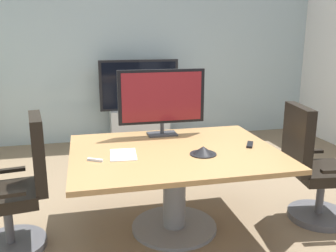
{
  "coord_description": "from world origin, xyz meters",
  "views": [
    {
      "loc": [
        -0.62,
        -2.9,
        1.72
      ],
      "look_at": [
        0.1,
        0.26,
        0.89
      ],
      "focal_mm": 39.5,
      "sensor_mm": 36.0,
      "label": 1
    }
  ],
  "objects_px": {
    "conference_table": "(174,170)",
    "office_chair_left": "(19,195)",
    "tv_monitor": "(162,98)",
    "conference_phone": "(203,151)",
    "remote_control": "(250,145)",
    "wall_display_unit": "(140,116)",
    "office_chair_right": "(313,173)"
  },
  "relations": [
    {
      "from": "conference_table",
      "to": "conference_phone",
      "type": "distance_m",
      "value": 0.34
    },
    {
      "from": "tv_monitor",
      "to": "office_chair_right",
      "type": "bearing_deg",
      "value": -25.76
    },
    {
      "from": "conference_table",
      "to": "remote_control",
      "type": "bearing_deg",
      "value": -1.78
    },
    {
      "from": "conference_table",
      "to": "office_chair_left",
      "type": "height_order",
      "value": "office_chair_left"
    },
    {
      "from": "conference_table",
      "to": "office_chair_left",
      "type": "bearing_deg",
      "value": -179.95
    },
    {
      "from": "office_chair_right",
      "to": "conference_phone",
      "type": "xyz_separation_m",
      "value": [
        -1.08,
        -0.05,
        0.31
      ]
    },
    {
      "from": "office_chair_right",
      "to": "wall_display_unit",
      "type": "xyz_separation_m",
      "value": [
        -1.18,
        2.76,
        -0.01
      ]
    },
    {
      "from": "conference_table",
      "to": "remote_control",
      "type": "distance_m",
      "value": 0.71
    },
    {
      "from": "office_chair_left",
      "to": "office_chair_right",
      "type": "bearing_deg",
      "value": 79.33
    },
    {
      "from": "wall_display_unit",
      "to": "remote_control",
      "type": "xyz_separation_m",
      "value": [
        0.59,
        -2.66,
        0.3
      ]
    },
    {
      "from": "wall_display_unit",
      "to": "conference_phone",
      "type": "relative_size",
      "value": 5.95
    },
    {
      "from": "tv_monitor",
      "to": "wall_display_unit",
      "type": "relative_size",
      "value": 0.64
    },
    {
      "from": "conference_table",
      "to": "remote_control",
      "type": "xyz_separation_m",
      "value": [
        0.68,
        -0.02,
        0.19
      ]
    },
    {
      "from": "conference_table",
      "to": "conference_phone",
      "type": "relative_size",
      "value": 7.94
    },
    {
      "from": "office_chair_right",
      "to": "conference_phone",
      "type": "relative_size",
      "value": 4.95
    },
    {
      "from": "office_chair_left",
      "to": "remote_control",
      "type": "xyz_separation_m",
      "value": [
        1.96,
        -0.02,
        0.29
      ]
    },
    {
      "from": "conference_table",
      "to": "tv_monitor",
      "type": "relative_size",
      "value": 2.08
    },
    {
      "from": "conference_phone",
      "to": "remote_control",
      "type": "bearing_deg",
      "value": 16.38
    },
    {
      "from": "conference_table",
      "to": "office_chair_left",
      "type": "distance_m",
      "value": 1.28
    },
    {
      "from": "conference_table",
      "to": "tv_monitor",
      "type": "xyz_separation_m",
      "value": [
        -0.0,
        0.5,
        0.54
      ]
    },
    {
      "from": "conference_table",
      "to": "tv_monitor",
      "type": "bearing_deg",
      "value": 90.38
    },
    {
      "from": "tv_monitor",
      "to": "conference_phone",
      "type": "bearing_deg",
      "value": -72.83
    },
    {
      "from": "tv_monitor",
      "to": "wall_display_unit",
      "type": "distance_m",
      "value": 2.24
    },
    {
      "from": "office_chair_left",
      "to": "tv_monitor",
      "type": "bearing_deg",
      "value": 103.46
    },
    {
      "from": "office_chair_left",
      "to": "wall_display_unit",
      "type": "height_order",
      "value": "wall_display_unit"
    },
    {
      "from": "office_chair_left",
      "to": "conference_phone",
      "type": "xyz_separation_m",
      "value": [
        1.48,
        -0.16,
        0.31
      ]
    },
    {
      "from": "office_chair_right",
      "to": "conference_phone",
      "type": "bearing_deg",
      "value": 100.11
    },
    {
      "from": "tv_monitor",
      "to": "conference_table",
      "type": "bearing_deg",
      "value": -89.62
    },
    {
      "from": "remote_control",
      "to": "office_chair_right",
      "type": "bearing_deg",
      "value": 19.51
    },
    {
      "from": "conference_phone",
      "to": "office_chair_right",
      "type": "bearing_deg",
      "value": 2.52
    },
    {
      "from": "office_chair_right",
      "to": "conference_table",
      "type": "bearing_deg",
      "value": 92.44
    },
    {
      "from": "wall_display_unit",
      "to": "tv_monitor",
      "type": "bearing_deg",
      "value": -92.64
    }
  ]
}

